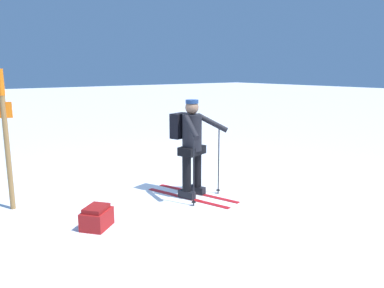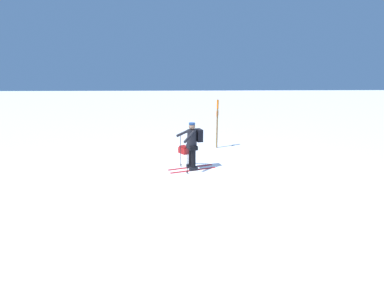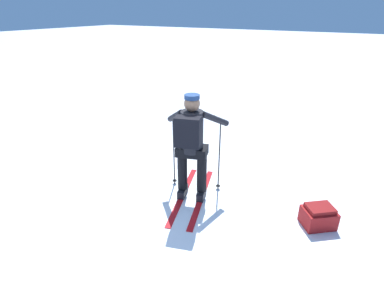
# 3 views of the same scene
# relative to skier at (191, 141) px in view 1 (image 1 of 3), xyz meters

# --- Properties ---
(ground_plane) EXTENTS (80.00, 80.00, 0.00)m
(ground_plane) POSITION_rel_skier_xyz_m (0.65, 0.02, -0.95)
(ground_plane) COLOR white
(skier) EXTENTS (1.70, 1.03, 1.65)m
(skier) POSITION_rel_skier_xyz_m (0.00, 0.00, 0.00)
(skier) COLOR red
(skier) RESTS_ON ground_plane
(dropped_backpack) EXTENTS (0.51, 0.53, 0.31)m
(dropped_backpack) POSITION_rel_skier_xyz_m (-0.29, 1.83, -0.81)
(dropped_backpack) COLOR maroon
(dropped_backpack) RESTS_ON ground_plane
(trail_marker) EXTENTS (0.13, 0.23, 2.15)m
(trail_marker) POSITION_rel_skier_xyz_m (1.18, 2.60, 0.32)
(trail_marker) COLOR olive
(trail_marker) RESTS_ON ground_plane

